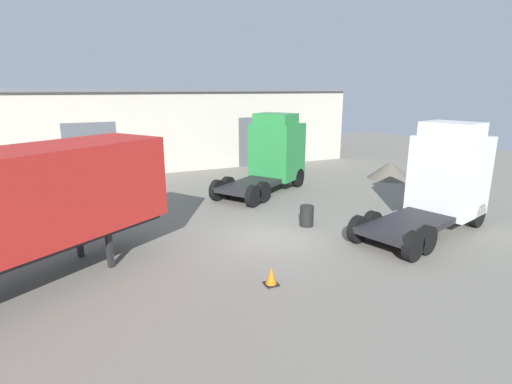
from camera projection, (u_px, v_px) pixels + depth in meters
ground_plane at (271, 238)px, 15.53m from camera, size 60.00×60.00×0.00m
warehouse_building at (168, 125)px, 31.00m from camera, size 26.92×9.14×5.67m
tractor_unit_white at (443, 179)px, 16.44m from camera, size 6.83×4.23×4.34m
tractor_unit_green at (273, 153)px, 22.86m from camera, size 6.42×5.45×4.28m
gravel_pile at (390, 170)px, 25.67m from camera, size 2.79×2.79×1.10m
oil_drum at (307, 216)px, 16.82m from camera, size 0.58×0.58×0.88m
traffic_cone at (271, 277)px, 11.79m from camera, size 0.40×0.40×0.55m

